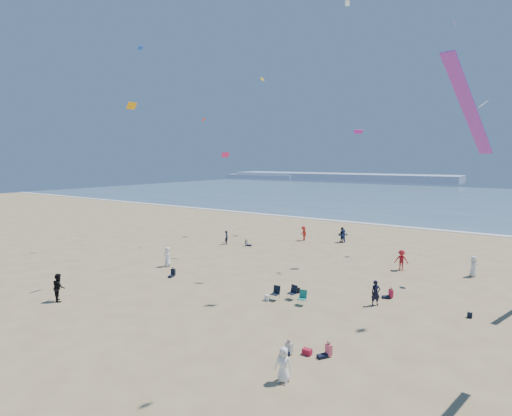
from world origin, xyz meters
The scene contains 13 objects.
ground centered at (0.00, 0.00, 0.00)m, with size 220.00×220.00×0.00m, color tan.
ocean centered at (0.00, 95.00, 0.03)m, with size 220.00×100.00×0.06m, color #476B84.
surf_line centered at (0.00, 45.00, 0.04)m, with size 220.00×1.20×0.08m, color white.
headland_far centered at (-60.00, 170.00, 1.60)m, with size 110.00×20.00×3.20m, color #7A8EA8.
headland_near centered at (-100.00, 165.00, 1.00)m, with size 40.00×14.00×2.00m, color #7A8EA8.
standing_flyers centered at (2.43, 12.69, 0.88)m, with size 27.72×42.06×1.94m.
seated_group centered at (2.43, 9.76, 0.42)m, with size 19.56×20.41×0.84m.
chair_cluster centered at (4.30, 8.73, 0.50)m, with size 2.64×1.45×1.00m.
white_tote centered at (2.90, 8.02, 0.20)m, with size 0.35×0.20×0.40m, color white.
black_backpack centered at (3.91, 10.67, 0.19)m, with size 0.30×0.22×0.38m, color black.
cooler centered at (8.78, 2.62, 0.15)m, with size 0.45×0.30×0.30m, color maroon.
navy_bag centered at (14.96, 12.54, 0.17)m, with size 0.28×0.18×0.34m, color black.
kites_aloft centered at (10.70, 12.37, 14.63)m, with size 44.49×44.05×31.22m.
Camera 1 is at (17.38, -14.55, 9.73)m, focal length 28.00 mm.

